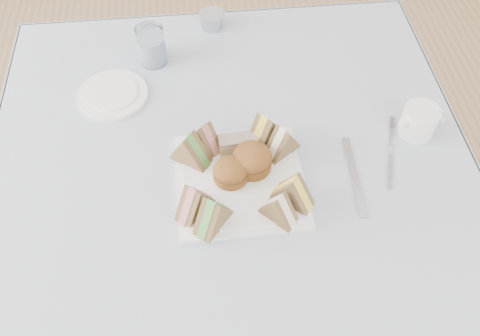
{
  "coord_description": "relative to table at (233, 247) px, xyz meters",
  "views": [
    {
      "loc": [
        -0.05,
        -0.64,
        1.59
      ],
      "look_at": [
        0.01,
        -0.05,
        0.8
      ],
      "focal_mm": 38.0,
      "sensor_mm": 36.0,
      "label": 1
    }
  ],
  "objects": [
    {
      "name": "floor",
      "position": [
        0.0,
        0.0,
        -0.37
      ],
      "size": [
        4.0,
        4.0,
        0.0
      ],
      "primitive_type": "plane",
      "color": "#9E7751",
      "rests_on": "ground"
    },
    {
      "name": "sandwich_fr_b",
      "position": [
        0.08,
        -0.15,
        0.42
      ],
      "size": [
        0.08,
        0.08,
        0.07
      ],
      "primitive_type": null,
      "rotation": [
        0.0,
        0.0,
        -0.78
      ],
      "color": "brown",
      "rests_on": "serving_plate"
    },
    {
      "name": "pastry_slice",
      "position": [
        0.02,
        0.02,
        0.41
      ],
      "size": [
        0.08,
        0.04,
        0.04
      ],
      "primitive_type": "cube",
      "rotation": [
        0.0,
        0.0,
        0.07
      ],
      "color": "beige",
      "rests_on": "serving_plate"
    },
    {
      "name": "table",
      "position": [
        0.0,
        0.0,
        0.0
      ],
      "size": [
        0.9,
        0.9,
        0.74
      ],
      "primitive_type": "cube",
      "color": "brown",
      "rests_on": "floor"
    },
    {
      "name": "scone_right",
      "position": [
        0.04,
        -0.02,
        0.42
      ],
      "size": [
        0.11,
        0.11,
        0.05
      ],
      "primitive_type": "cylinder",
      "rotation": [
        0.0,
        0.0,
        0.44
      ],
      "color": "brown",
      "rests_on": "serving_plate"
    },
    {
      "name": "sandwich_fl_a",
      "position": [
        -0.08,
        -0.12,
        0.42
      ],
      "size": [
        0.08,
        0.09,
        0.07
      ],
      "primitive_type": null,
      "rotation": [
        0.0,
        0.0,
        0.82
      ],
      "color": "brown",
      "rests_on": "serving_plate"
    },
    {
      "name": "tea_strainer",
      "position": [
        -0.01,
        0.45,
        0.39
      ],
      "size": [
        0.07,
        0.07,
        0.04
      ],
      "primitive_type": "cylinder",
      "rotation": [
        0.0,
        0.0,
        0.03
      ],
      "color": "#AEADBD",
      "rests_on": "tablecloth"
    },
    {
      "name": "creamer_jug",
      "position": [
        0.41,
        0.04,
        0.41
      ],
      "size": [
        0.1,
        0.1,
        0.07
      ],
      "primitive_type": "cylinder",
      "rotation": [
        0.0,
        0.0,
        0.31
      ],
      "color": "white",
      "rests_on": "tablecloth"
    },
    {
      "name": "sandwich_br_b",
      "position": [
        0.07,
        0.04,
        0.43
      ],
      "size": [
        0.09,
        0.09,
        0.08
      ],
      "primitive_type": null,
      "rotation": [
        0.0,
        0.0,
        -2.39
      ],
      "color": "brown",
      "rests_on": "serving_plate"
    },
    {
      "name": "sandwich_br_a",
      "position": [
        0.11,
        0.01,
        0.42
      ],
      "size": [
        0.09,
        0.08,
        0.07
      ],
      "primitive_type": null,
      "rotation": [
        0.0,
        0.0,
        -2.49
      ],
      "color": "brown",
      "rests_on": "serving_plate"
    },
    {
      "name": "scone_left",
      "position": [
        -0.01,
        -0.05,
        0.41
      ],
      "size": [
        0.07,
        0.07,
        0.05
      ],
      "primitive_type": "cylinder",
      "rotation": [
        0.0,
        0.0,
        -0.05
      ],
      "color": "brown",
      "rests_on": "serving_plate"
    },
    {
      "name": "fork",
      "position": [
        0.33,
        -0.02,
        0.38
      ],
      "size": [
        0.06,
        0.16,
        0.0
      ],
      "primitive_type": "cube",
      "rotation": [
        0.0,
        0.0,
        -0.31
      ],
      "color": "#AEADBD",
      "rests_on": "tablecloth"
    },
    {
      "name": "knife",
      "position": [
        0.25,
        -0.06,
        0.38
      ],
      "size": [
        0.02,
        0.2,
        0.0
      ],
      "primitive_type": "cube",
      "rotation": [
        0.0,
        0.0,
        -0.04
      ],
      "color": "#AEADBD",
      "rests_on": "tablecloth"
    },
    {
      "name": "sandwich_fr_a",
      "position": [
        0.11,
        -0.11,
        0.43
      ],
      "size": [
        0.09,
        0.08,
        0.07
      ],
      "primitive_type": null,
      "rotation": [
        0.0,
        0.0,
        -0.68
      ],
      "color": "brown",
      "rests_on": "serving_plate"
    },
    {
      "name": "sandwich_bl_a",
      "position": [
        -0.08,
        0.01,
        0.43
      ],
      "size": [
        0.09,
        0.08,
        0.08
      ],
      "primitive_type": null,
      "rotation": [
        0.0,
        0.0,
        2.53
      ],
      "color": "brown",
      "rests_on": "serving_plate"
    },
    {
      "name": "serving_plate",
      "position": [
        0.01,
        -0.05,
        0.38
      ],
      "size": [
        0.26,
        0.26,
        0.01
      ],
      "primitive_type": "cube",
      "rotation": [
        0.0,
        0.0,
        0.02
      ],
      "color": "white",
      "rests_on": "tablecloth"
    },
    {
      "name": "sandwich_bl_b",
      "position": [
        -0.05,
        0.04,
        0.42
      ],
      "size": [
        0.08,
        0.08,
        0.07
      ],
      "primitive_type": null,
      "rotation": [
        0.0,
        0.0,
        2.24
      ],
      "color": "brown",
      "rests_on": "serving_plate"
    },
    {
      "name": "side_plate",
      "position": [
        -0.25,
        0.22,
        0.38
      ],
      "size": [
        0.19,
        0.19,
        0.01
      ],
      "primitive_type": "cylinder",
      "rotation": [
        0.0,
        0.0,
        0.17
      ],
      "color": "white",
      "rests_on": "tablecloth"
    },
    {
      "name": "sandwich_fl_b",
      "position": [
        -0.05,
        -0.15,
        0.43
      ],
      "size": [
        0.08,
        0.09,
        0.07
      ],
      "primitive_type": null,
      "rotation": [
        0.0,
        0.0,
        0.88
      ],
      "color": "brown",
      "rests_on": "serving_plate"
    },
    {
      "name": "water_glass",
      "position": [
        -0.16,
        0.33,
        0.42
      ],
      "size": [
        0.08,
        0.08,
        0.1
      ],
      "primitive_type": "cylinder",
      "rotation": [
        0.0,
        0.0,
        0.28
      ],
      "color": "white",
      "rests_on": "tablecloth"
    },
    {
      "name": "tablecloth",
      "position": [
        0.0,
        0.0,
        0.37
      ],
      "size": [
        1.02,
        1.02,
        0.01
      ],
      "primitive_type": "cube",
      "color": "silver",
      "rests_on": "table"
    }
  ]
}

